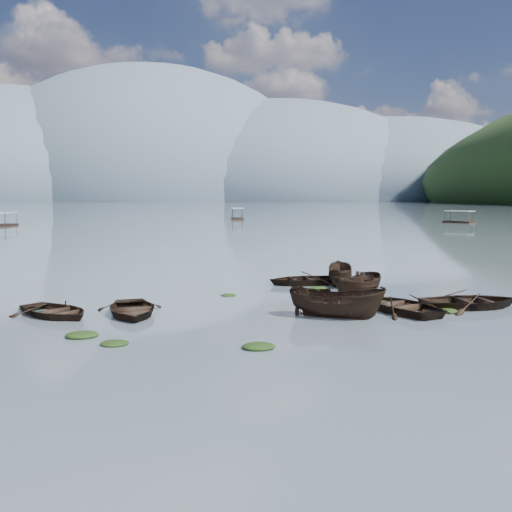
{
  "coord_description": "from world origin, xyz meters",
  "views": [
    {
      "loc": [
        -3.62,
        -18.5,
        5.17
      ],
      "look_at": [
        0.0,
        12.0,
        2.0
      ],
      "focal_mm": 40.0,
      "sensor_mm": 36.0,
      "label": 1
    }
  ],
  "objects": [
    {
      "name": "ground_plane",
      "position": [
        0.0,
        0.0,
        0.0
      ],
      "size": [
        2400.0,
        2400.0,
        0.0
      ],
      "primitive_type": "plane",
      "color": "slate"
    },
    {
      "name": "haze_mtn_a",
      "position": [
        -260.0,
        900.0,
        0.0
      ],
      "size": [
        520.0,
        520.0,
        280.0
      ],
      "primitive_type": "ellipsoid",
      "color": "#475666",
      "rests_on": "ground"
    },
    {
      "name": "haze_mtn_b",
      "position": [
        -60.0,
        900.0,
        0.0
      ],
      "size": [
        520.0,
        520.0,
        340.0
      ],
      "primitive_type": "ellipsoid",
      "color": "#475666",
      "rests_on": "ground"
    },
    {
      "name": "haze_mtn_c",
      "position": [
        140.0,
        900.0,
        0.0
      ],
      "size": [
        520.0,
        520.0,
        260.0
      ],
      "primitive_type": "ellipsoid",
      "color": "#475666",
      "rests_on": "ground"
    },
    {
      "name": "haze_mtn_d",
      "position": [
        320.0,
        900.0,
        0.0
      ],
      "size": [
        520.0,
        520.0,
        220.0
      ],
      "primitive_type": "ellipsoid",
      "color": "#475666",
      "rests_on": "ground"
    },
    {
      "name": "rowboat_0",
      "position": [
        -6.16,
        6.72,
        0.0
      ],
      "size": [
        3.64,
        4.67,
        0.88
      ],
      "primitive_type": "imported",
      "rotation": [
        0.0,
        0.0,
        0.15
      ],
      "color": "black",
      "rests_on": "ground"
    },
    {
      "name": "rowboat_2",
      "position": [
        2.66,
        5.06,
        0.0
      ],
      "size": [
        4.48,
        3.27,
        1.63
      ],
      "primitive_type": "imported",
      "rotation": [
        0.0,
        0.0,
        1.12
      ],
      "color": "black",
      "rests_on": "ground"
    },
    {
      "name": "rowboat_3",
      "position": [
        5.94,
        6.12,
        0.0
      ],
      "size": [
        4.54,
        5.35,
        0.94
      ],
      "primitive_type": "imported",
      "rotation": [
        0.0,
        0.0,
        3.47
      ],
      "color": "black",
      "rests_on": "ground"
    },
    {
      "name": "rowboat_4",
      "position": [
        9.54,
        6.54,
        0.0
      ],
      "size": [
        4.93,
        3.64,
        0.99
      ],
      "primitive_type": "imported",
      "rotation": [
        0.0,
        0.0,
        1.62
      ],
      "color": "black",
      "rests_on": "ground"
    },
    {
      "name": "rowboat_5",
      "position": [
        4.83,
        9.12,
        0.0
      ],
      "size": [
        3.99,
        4.09,
        1.6
      ],
      "primitive_type": "imported",
      "rotation": [
        0.0,
        0.0,
        -0.76
      ],
      "color": "black",
      "rests_on": "ground"
    },
    {
      "name": "rowboat_6",
      "position": [
        -9.44,
        6.83,
        0.0
      ],
      "size": [
        4.93,
        4.93,
        0.84
      ],
      "primitive_type": "imported",
      "rotation": [
        0.0,
        0.0,
        0.78
      ],
      "color": "black",
      "rests_on": "ground"
    },
    {
      "name": "rowboat_7",
      "position": [
        3.28,
        14.62,
        0.0
      ],
      "size": [
        4.81,
        3.68,
        0.93
      ],
      "primitive_type": "imported",
      "rotation": [
        0.0,
        0.0,
        4.82
      ],
      "color": "black",
      "rests_on": "ground"
    },
    {
      "name": "rowboat_8",
      "position": [
        5.24,
        14.11,
        0.0
      ],
      "size": [
        2.34,
        4.03,
        1.47
      ],
      "primitive_type": "imported",
      "rotation": [
        0.0,
        0.0,
        2.89
      ],
      "color": "black",
      "rests_on": "ground"
    },
    {
      "name": "weed_clump_0",
      "position": [
        -7.6,
        2.87,
        0.0
      ],
      "size": [
        1.22,
        1.0,
        0.27
      ],
      "primitive_type": "ellipsoid",
      "color": "black",
      "rests_on": "ground"
    },
    {
      "name": "weed_clump_1",
      "position": [
        -6.25,
        1.56,
        0.0
      ],
      "size": [
        1.01,
        0.81,
        0.22
      ],
      "primitive_type": "ellipsoid",
      "color": "black",
      "rests_on": "ground"
    },
    {
      "name": "weed_clump_2",
      "position": [
        -1.28,
        0.49,
        0.0
      ],
      "size": [
        1.16,
        0.93,
        0.25
      ],
      "primitive_type": "ellipsoid",
      "color": "black",
      "rests_on": "ground"
    },
    {
      "name": "weed_clump_3",
      "position": [
        7.93,
        5.62,
        0.0
      ],
      "size": [
        1.02,
        0.86,
        0.23
      ],
      "primitive_type": "ellipsoid",
      "color": "black",
      "rests_on": "ground"
    },
    {
      "name": "weed_clump_4",
      "position": [
        5.45,
        7.64,
        0.0
      ],
      "size": [
        1.3,
        1.03,
        0.27
      ],
      "primitive_type": "ellipsoid",
      "color": "black",
      "rests_on": "ground"
    },
    {
      "name": "weed_clump_5",
      "position": [
        -10.97,
        8.61,
        0.0
      ],
      "size": [
        1.05,
        0.85,
        0.22
      ],
      "primitive_type": "ellipsoid",
      "color": "black",
      "rests_on": "ground"
    },
    {
      "name": "weed_clump_6",
      "position": [
        -1.57,
        11.12,
        0.0
      ],
      "size": [
        0.82,
        0.68,
        0.17
      ],
      "primitive_type": "ellipsoid",
      "color": "black",
      "rests_on": "ground"
    },
    {
      "name": "weed_clump_7",
      "position": [
        3.63,
        12.59,
        0.0
      ],
      "size": [
        1.05,
        0.84,
        0.23
      ],
      "primitive_type": "ellipsoid",
      "color": "black",
      "rests_on": "ground"
    },
    {
      "name": "pontoon_left",
      "position": [
        -36.51,
        88.99,
        0.0
      ],
      "size": [
        3.04,
        6.33,
        2.36
      ],
      "primitive_type": null,
      "rotation": [
        0.0,
        0.0,
        -0.08
      ],
      "color": "black",
      "rests_on": "ground"
    },
    {
      "name": "pontoon_centre",
      "position": [
        7.77,
        114.62,
        0.0
      ],
      "size": [
        3.23,
        6.91,
        2.59
      ],
      "primitive_type": null,
      "rotation": [
        0.0,
        0.0,
        -0.06
      ],
      "color": "black",
      "rests_on": "ground"
    },
    {
      "name": "pontoon_right",
      "position": [
        51.37,
        92.33,
        0.0
      ],
      "size": [
        5.38,
        6.51,
        2.33
      ],
      "primitive_type": null,
      "rotation": [
        0.0,
        0.0,
        0.56
      ],
      "color": "black",
      "rests_on": "ground"
    }
  ]
}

